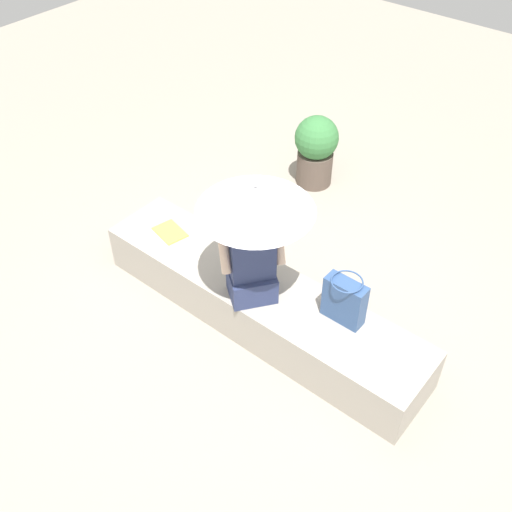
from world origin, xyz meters
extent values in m
plane|color=#9E9384|center=(0.00, 0.00, 0.00)|extent=(14.00, 14.00, 0.00)
cube|color=#A8A093|center=(0.00, 0.00, 0.20)|extent=(2.86, 0.62, 0.41)
cube|color=navy|center=(0.02, -0.12, 0.52)|extent=(0.43, 0.44, 0.22)
cube|color=navy|center=(0.02, -0.12, 0.87)|extent=(0.35, 0.38, 0.48)
sphere|color=beige|center=(0.02, -0.12, 1.21)|extent=(0.20, 0.20, 0.20)
cylinder|color=beige|center=(0.14, 0.04, 0.89)|extent=(0.20, 0.17, 0.32)
cylinder|color=beige|center=(-0.10, -0.28, 0.89)|extent=(0.20, 0.17, 0.32)
cylinder|color=#B7B7BC|center=(0.02, -0.08, 0.90)|extent=(0.02, 0.02, 0.98)
cone|color=silver|center=(0.02, -0.08, 1.29)|extent=(0.83, 0.83, 0.19)
sphere|color=#B7B7BC|center=(0.02, -0.08, 1.40)|extent=(0.03, 0.03, 0.03)
cube|color=#335184|center=(0.68, 0.11, 0.59)|extent=(0.31, 0.12, 0.36)
torus|color=#335184|center=(0.68, 0.11, 0.78)|extent=(0.23, 0.23, 0.01)
cube|color=#EAE04C|center=(-0.99, 0.01, 0.41)|extent=(0.32, 0.26, 0.01)
cylinder|color=brown|center=(-0.79, 1.88, 0.18)|extent=(0.37, 0.37, 0.35)
sphere|color=#3D7F42|center=(-0.79, 1.88, 0.53)|extent=(0.44, 0.44, 0.44)
camera|label=1|loc=(2.09, -2.60, 3.73)|focal=42.72mm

